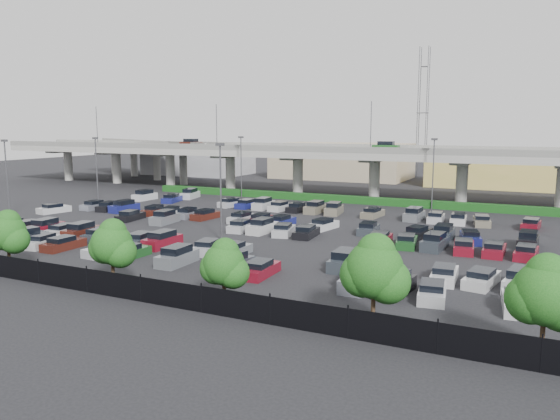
% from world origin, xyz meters
% --- Properties ---
extents(ground, '(280.00, 280.00, 0.00)m').
position_xyz_m(ground, '(0.00, 0.00, 0.00)').
color(ground, black).
extents(overpass, '(150.00, 13.00, 15.80)m').
position_xyz_m(overpass, '(-0.21, 32.04, 6.97)').
color(overpass, gray).
rests_on(overpass, ground).
extents(on_ramp, '(50.93, 30.13, 8.80)m').
position_xyz_m(on_ramp, '(-52.10, 43.05, 6.86)').
color(on_ramp, gray).
rests_on(on_ramp, ground).
extents(hedge, '(66.00, 1.60, 1.10)m').
position_xyz_m(hedge, '(0.00, 25.00, 0.55)').
color(hedge, '#134314').
rests_on(hedge, ground).
extents(fence, '(70.00, 0.10, 2.00)m').
position_xyz_m(fence, '(-0.05, -28.00, 0.90)').
color(fence, black).
rests_on(fence, ground).
extents(tree_row, '(65.07, 3.66, 5.94)m').
position_xyz_m(tree_row, '(0.70, -26.53, 3.52)').
color(tree_row, '#332316').
rests_on(tree_row, ground).
extents(parked_cars, '(63.05, 41.66, 1.67)m').
position_xyz_m(parked_cars, '(0.04, -3.72, 0.61)').
color(parked_cars, silver).
rests_on(parked_cars, ground).
extents(light_poles, '(66.90, 48.38, 10.30)m').
position_xyz_m(light_poles, '(-4.13, 2.00, 6.24)').
color(light_poles, '#4C4C51').
rests_on(light_poles, ground).
extents(distant_buildings, '(138.00, 24.00, 9.00)m').
position_xyz_m(distant_buildings, '(12.38, 61.81, 3.74)').
color(distant_buildings, gray).
rests_on(distant_buildings, ground).
extents(comm_tower, '(2.40, 2.40, 30.00)m').
position_xyz_m(comm_tower, '(4.00, 74.00, 15.61)').
color(comm_tower, '#4C4C51').
rests_on(comm_tower, ground).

